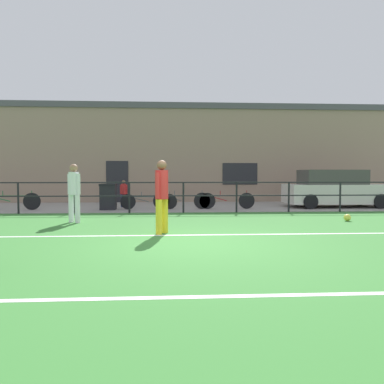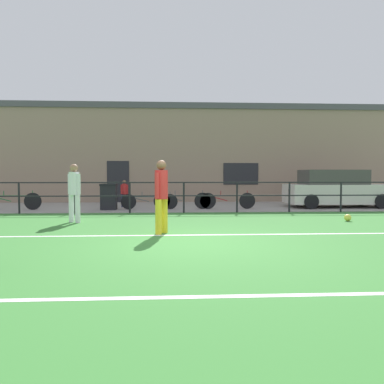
# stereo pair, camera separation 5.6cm
# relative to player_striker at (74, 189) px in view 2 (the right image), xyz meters

# --- Properties ---
(ground) EXTENTS (60.00, 44.00, 0.04)m
(ground) POSITION_rel_player_striker_xyz_m (3.33, -3.41, -1.01)
(ground) COLOR #387A33
(field_line_touchline) EXTENTS (36.00, 0.11, 0.00)m
(field_line_touchline) POSITION_rel_player_striker_xyz_m (3.33, -2.43, -0.98)
(field_line_touchline) COLOR white
(field_line_touchline) RESTS_ON ground
(field_line_hash) EXTENTS (36.00, 0.11, 0.00)m
(field_line_hash) POSITION_rel_player_striker_xyz_m (3.33, -6.76, -0.98)
(field_line_hash) COLOR white
(field_line_hash) RESTS_ON ground
(pavement_strip) EXTENTS (48.00, 5.00, 0.02)m
(pavement_strip) POSITION_rel_player_striker_xyz_m (3.33, 5.09, -0.98)
(pavement_strip) COLOR gray
(pavement_strip) RESTS_ON ground
(perimeter_fence) EXTENTS (36.07, 0.07, 1.15)m
(perimeter_fence) POSITION_rel_player_striker_xyz_m (3.33, 2.59, -0.24)
(perimeter_fence) COLOR black
(perimeter_fence) RESTS_ON ground
(clubhouse_facade) EXTENTS (28.00, 2.56, 5.05)m
(clubhouse_facade) POSITION_rel_player_striker_xyz_m (3.33, 8.79, 1.55)
(clubhouse_facade) COLOR gray
(clubhouse_facade) RESTS_ON ground
(player_striker) EXTENTS (0.42, 0.30, 1.74)m
(player_striker) POSITION_rel_player_striker_xyz_m (0.00, 0.00, 0.00)
(player_striker) COLOR white
(player_striker) RESTS_ON ground
(player_winger) EXTENTS (0.31, 0.43, 1.77)m
(player_winger) POSITION_rel_player_striker_xyz_m (2.64, -2.18, 0.02)
(player_winger) COLOR gold
(player_winger) RESTS_ON ground
(soccer_ball_match) EXTENTS (0.21, 0.21, 0.21)m
(soccer_ball_match) POSITION_rel_player_striker_xyz_m (8.26, -0.14, -0.88)
(soccer_ball_match) COLOR #E5E04C
(soccer_ball_match) RESTS_ON ground
(spectator_child) EXTENTS (0.32, 0.20, 1.16)m
(spectator_child) POSITION_rel_player_striker_xyz_m (0.84, 4.85, -0.31)
(spectator_child) COLOR #232D4C
(spectator_child) RESTS_ON pavement_strip
(parked_car_red) EXTENTS (4.34, 1.84, 1.60)m
(parked_car_red) POSITION_rel_player_striker_xyz_m (9.96, 4.36, -0.21)
(parked_car_red) COLOR silver
(parked_car_red) RESTS_ON pavement_strip
(bicycle_parked_0) EXTENTS (2.27, 0.04, 0.75)m
(bicycle_parked_0) POSITION_rel_player_striker_xyz_m (5.16, 3.79, -0.62)
(bicycle_parked_0) COLOR black
(bicycle_parked_0) RESTS_ON pavement_strip
(bicycle_parked_1) EXTENTS (2.33, 0.04, 0.77)m
(bicycle_parked_1) POSITION_rel_player_striker_xyz_m (-3.47, 3.79, -0.61)
(bicycle_parked_1) COLOR black
(bicycle_parked_1) RESTS_ON pavement_strip
(bicycle_parked_3) EXTENTS (2.28, 0.04, 0.72)m
(bicycle_parked_3) POSITION_rel_player_striker_xyz_m (1.97, 3.79, -0.64)
(bicycle_parked_3) COLOR black
(bicycle_parked_3) RESTS_ON pavement_strip
(bicycle_parked_4) EXTENTS (2.32, 0.04, 0.76)m
(bicycle_parked_4) POSITION_rel_player_striker_xyz_m (3.30, 3.79, -0.62)
(bicycle_parked_4) COLOR black
(bicycle_parked_4) RESTS_ON pavement_strip
(trash_bin_0) EXTENTS (0.64, 0.55, 1.03)m
(trash_bin_0) POSITION_rel_player_striker_xyz_m (0.37, 3.73, -0.44)
(trash_bin_0) COLOR black
(trash_bin_0) RESTS_ON pavement_strip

